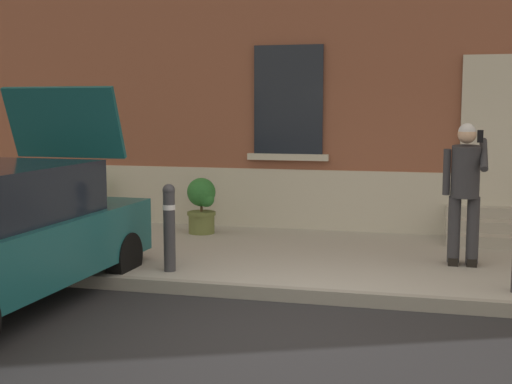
{
  "coord_description": "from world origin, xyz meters",
  "views": [
    {
      "loc": [
        1.34,
        -6.31,
        2.11
      ],
      "look_at": [
        -0.67,
        1.6,
        1.1
      ],
      "focal_mm": 49.13,
      "sensor_mm": 36.0,
      "label": 1
    }
  ],
  "objects_px": {
    "person_on_phone": "(465,185)",
    "planter_cream": "(91,197)",
    "bollard_far_left": "(169,224)",
    "planter_olive": "(202,204)"
  },
  "relations": [
    {
      "from": "person_on_phone",
      "to": "planter_cream",
      "type": "xyz_separation_m",
      "value": [
        -5.86,
        1.65,
        -0.55
      ]
    },
    {
      "from": "bollard_far_left",
      "to": "planter_cream",
      "type": "bearing_deg",
      "value": 131.6
    },
    {
      "from": "bollard_far_left",
      "to": "person_on_phone",
      "type": "xyz_separation_m",
      "value": [
        3.39,
        1.12,
        0.44
      ]
    },
    {
      "from": "person_on_phone",
      "to": "bollard_far_left",
      "type": "bearing_deg",
      "value": -172.56
    },
    {
      "from": "person_on_phone",
      "to": "planter_cream",
      "type": "bearing_deg",
      "value": 153.31
    },
    {
      "from": "bollard_far_left",
      "to": "planter_cream",
      "type": "relative_size",
      "value": 1.22
    },
    {
      "from": "planter_cream",
      "to": "bollard_far_left",
      "type": "bearing_deg",
      "value": -48.4
    },
    {
      "from": "planter_cream",
      "to": "planter_olive",
      "type": "distance_m",
      "value": 2.07
    },
    {
      "from": "bollard_far_left",
      "to": "planter_olive",
      "type": "relative_size",
      "value": 1.22
    },
    {
      "from": "planter_cream",
      "to": "planter_olive",
      "type": "height_order",
      "value": "same"
    }
  ]
}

